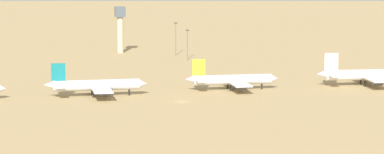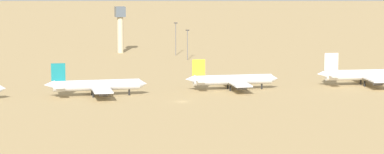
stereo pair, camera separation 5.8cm
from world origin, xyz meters
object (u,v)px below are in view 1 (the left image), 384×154
(parked_jet_white_4, at_px, (366,75))
(control_tower, at_px, (120,25))
(light_pole_west, at_px, (176,37))
(light_pole_mid, at_px, (187,42))
(parked_jet_yellow_3, at_px, (232,80))
(parked_jet_teal_2, at_px, (96,85))

(parked_jet_white_4, height_order, control_tower, control_tower)
(light_pole_west, relative_size, light_pole_mid, 1.14)
(control_tower, xyz_separation_m, light_pole_mid, (26.30, -40.48, -6.11))
(parked_jet_yellow_3, relative_size, control_tower, 1.50)
(parked_jet_teal_2, bearing_deg, parked_jet_yellow_3, 5.28)
(parked_jet_teal_2, distance_m, parked_jet_yellow_3, 53.63)
(light_pole_west, bearing_deg, control_tower, 142.70)
(parked_jet_teal_2, relative_size, parked_jet_white_4, 0.95)
(parked_jet_yellow_3, distance_m, light_pole_mid, 100.89)
(parked_jet_teal_2, bearing_deg, control_tower, 79.11)
(parked_jet_teal_2, height_order, light_pole_west, light_pole_west)
(control_tower, xyz_separation_m, light_pole_west, (25.57, -19.48, -5.06))
(control_tower, bearing_deg, light_pole_mid, -56.99)
(light_pole_west, bearing_deg, parked_jet_teal_2, -116.59)
(light_pole_west, distance_m, light_pole_mid, 21.04)
(parked_jet_teal_2, xyz_separation_m, control_tower, (36.11, 142.72, 10.71))
(parked_jet_yellow_3, distance_m, parked_jet_white_4, 55.51)
(parked_jet_yellow_3, relative_size, parked_jet_white_4, 0.92)
(light_pole_west, bearing_deg, light_pole_mid, -88.02)
(parked_jet_teal_2, bearing_deg, light_pole_mid, 61.91)
(light_pole_mid, bearing_deg, control_tower, 123.01)
(control_tower, bearing_deg, parked_jet_teal_2, -104.20)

